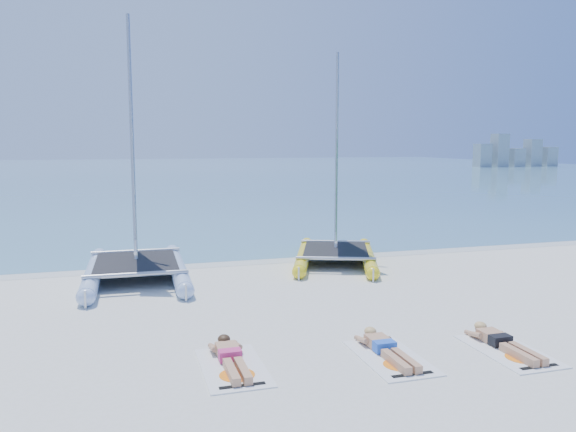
{
  "coord_description": "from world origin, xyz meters",
  "views": [
    {
      "loc": [
        -4.02,
        -11.11,
        3.59
      ],
      "look_at": [
        -0.39,
        1.2,
        1.92
      ],
      "focal_mm": 35.0,
      "sensor_mm": 36.0,
      "label": 1
    }
  ],
  "objects_px": {
    "catamaran_blue": "(134,196)",
    "towel_b": "(390,358)",
    "towel_a": "(233,367)",
    "towel_c": "(508,351)",
    "sunbather_c": "(502,341)",
    "sunbather_a": "(231,356)",
    "sunbather_b": "(385,347)",
    "catamaran_yellow": "(336,193)"
  },
  "relations": [
    {
      "from": "catamaran_yellow",
      "to": "towel_c",
      "type": "xyz_separation_m",
      "value": [
        0.06,
        -8.12,
        -2.07
      ]
    },
    {
      "from": "catamaran_blue",
      "to": "sunbather_b",
      "type": "relative_size",
      "value": 4.27
    },
    {
      "from": "catamaran_blue",
      "to": "towel_c",
      "type": "xyz_separation_m",
      "value": [
        6.05,
        -7.41,
        -2.19
      ]
    },
    {
      "from": "towel_a",
      "to": "catamaran_yellow",
      "type": "bearing_deg",
      "value": 58.03
    },
    {
      "from": "sunbather_a",
      "to": "sunbather_c",
      "type": "xyz_separation_m",
      "value": [
        4.72,
        -0.65,
        0.0
      ]
    },
    {
      "from": "catamaran_yellow",
      "to": "sunbather_a",
      "type": "distance_m",
      "value": 8.86
    },
    {
      "from": "sunbather_a",
      "to": "sunbather_b",
      "type": "relative_size",
      "value": 1.0
    },
    {
      "from": "sunbather_a",
      "to": "sunbather_b",
      "type": "xyz_separation_m",
      "value": [
        2.62,
        -0.35,
        0.0
      ]
    },
    {
      "from": "catamaran_blue",
      "to": "sunbather_c",
      "type": "height_order",
      "value": "catamaran_blue"
    },
    {
      "from": "towel_b",
      "to": "towel_a",
      "type": "bearing_deg",
      "value": 172.45
    },
    {
      "from": "catamaran_yellow",
      "to": "towel_a",
      "type": "xyz_separation_m",
      "value": [
        -4.66,
        -7.47,
        -2.07
      ]
    },
    {
      "from": "towel_b",
      "to": "towel_c",
      "type": "distance_m",
      "value": 2.12
    },
    {
      "from": "sunbather_b",
      "to": "towel_c",
      "type": "distance_m",
      "value": 2.16
    },
    {
      "from": "catamaran_blue",
      "to": "sunbather_a",
      "type": "bearing_deg",
      "value": -77.31
    },
    {
      "from": "towel_b",
      "to": "towel_c",
      "type": "relative_size",
      "value": 1.0
    },
    {
      "from": "towel_a",
      "to": "towel_b",
      "type": "bearing_deg",
      "value": -7.55
    },
    {
      "from": "towel_a",
      "to": "towel_b",
      "type": "xyz_separation_m",
      "value": [
        2.62,
        -0.35,
        0.0
      ]
    },
    {
      "from": "towel_c",
      "to": "catamaran_blue",
      "type": "bearing_deg",
      "value": 129.23
    },
    {
      "from": "sunbather_b",
      "to": "towel_c",
      "type": "height_order",
      "value": "sunbather_b"
    },
    {
      "from": "sunbather_a",
      "to": "towel_b",
      "type": "relative_size",
      "value": 0.93
    },
    {
      "from": "towel_a",
      "to": "sunbather_b",
      "type": "height_order",
      "value": "sunbather_b"
    },
    {
      "from": "catamaran_blue",
      "to": "catamaran_yellow",
      "type": "xyz_separation_m",
      "value": [
        5.99,
        0.71,
        -0.12
      ]
    },
    {
      "from": "towel_a",
      "to": "catamaran_blue",
      "type": "bearing_deg",
      "value": 101.14
    },
    {
      "from": "towel_a",
      "to": "towel_b",
      "type": "height_order",
      "value": "same"
    },
    {
      "from": "sunbather_b",
      "to": "towel_c",
      "type": "xyz_separation_m",
      "value": [
        2.1,
        -0.5,
        -0.11
      ]
    },
    {
      "from": "towel_c",
      "to": "sunbather_c",
      "type": "relative_size",
      "value": 1.07
    },
    {
      "from": "catamaran_yellow",
      "to": "towel_c",
      "type": "bearing_deg",
      "value": -68.54
    },
    {
      "from": "catamaran_blue",
      "to": "towel_a",
      "type": "xyz_separation_m",
      "value": [
        1.33,
        -6.76,
        -2.19
      ]
    },
    {
      "from": "towel_c",
      "to": "sunbather_b",
      "type": "bearing_deg",
      "value": 166.71
    },
    {
      "from": "catamaran_yellow",
      "to": "sunbather_c",
      "type": "distance_m",
      "value": 8.17
    },
    {
      "from": "catamaran_blue",
      "to": "towel_b",
      "type": "xyz_separation_m",
      "value": [
        3.95,
        -7.11,
        -2.19
      ]
    },
    {
      "from": "sunbather_a",
      "to": "towel_b",
      "type": "bearing_deg",
      "value": -11.63
    },
    {
      "from": "towel_a",
      "to": "sunbather_c",
      "type": "bearing_deg",
      "value": -5.56
    },
    {
      "from": "towel_a",
      "to": "sunbather_a",
      "type": "bearing_deg",
      "value": 90.0
    },
    {
      "from": "sunbather_a",
      "to": "sunbather_c",
      "type": "height_order",
      "value": "same"
    },
    {
      "from": "towel_a",
      "to": "towel_c",
      "type": "bearing_deg",
      "value": -7.86
    },
    {
      "from": "catamaran_yellow",
      "to": "sunbather_a",
      "type": "xyz_separation_m",
      "value": [
        -4.66,
        -7.28,
        -1.96
      ]
    },
    {
      "from": "catamaran_blue",
      "to": "sunbather_a",
      "type": "xyz_separation_m",
      "value": [
        1.33,
        -6.57,
        -2.08
      ]
    },
    {
      "from": "catamaran_yellow",
      "to": "towel_c",
      "type": "height_order",
      "value": "catamaran_yellow"
    },
    {
      "from": "towel_a",
      "to": "towel_c",
      "type": "xyz_separation_m",
      "value": [
        4.72,
        -0.65,
        0.0
      ]
    },
    {
      "from": "catamaran_blue",
      "to": "towel_a",
      "type": "relative_size",
      "value": 3.99
    },
    {
      "from": "sunbather_c",
      "to": "catamaran_yellow",
      "type": "bearing_deg",
      "value": 90.43
    }
  ]
}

